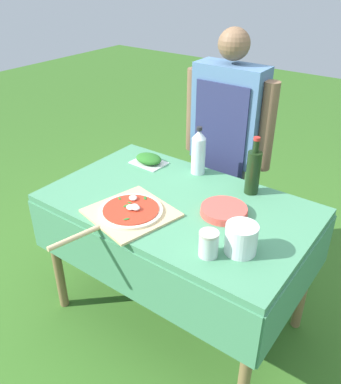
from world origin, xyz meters
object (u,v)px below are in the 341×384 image
herb_container (149,159)px  sauce_jar (208,245)px  pizza_on_peel (129,212)px  water_bottle (199,152)px  plate_stack (224,210)px  oil_bottle (253,171)px  mixing_tub (241,239)px  person_cook (227,138)px  prep_table (178,219)px

herb_container → sauce_jar: sauce_jar is taller
pizza_on_peel → water_bottle: (0.02, 0.55, 0.12)m
pizza_on_peel → plate_stack: 0.45m
oil_bottle → mixing_tub: oil_bottle is taller
person_cook → water_bottle: bearing=87.0°
person_cook → herb_container: (-0.31, -0.36, -0.09)m
person_cook → herb_container: size_ratio=7.62×
prep_table → herb_container: (-0.39, 0.25, 0.13)m
prep_table → mixing_tub: (0.43, -0.17, 0.17)m
pizza_on_peel → oil_bottle: (0.37, 0.53, 0.11)m
water_bottle → plate_stack: bearing=-40.3°
oil_bottle → person_cook: bearing=136.4°
oil_bottle → plate_stack: oil_bottle is taller
water_bottle → pizza_on_peel: bearing=-92.6°
oil_bottle → mixing_tub: 0.50m
plate_stack → prep_table: bearing=-170.0°
prep_table → oil_bottle: (0.25, 0.30, 0.22)m
oil_bottle → water_bottle: bearing=176.4°
oil_bottle → sauce_jar: (0.09, -0.56, -0.07)m
person_cook → pizza_on_peel: person_cook is taller
person_cook → sauce_jar: size_ratio=13.52×
person_cook → mixing_tub: 0.93m
water_bottle → mixing_tub: 0.72m
mixing_tub → sauce_jar: bearing=-133.7°
pizza_on_peel → mixing_tub: size_ratio=4.70×
pizza_on_peel → herb_container: (-0.27, 0.48, 0.01)m
prep_table → pizza_on_peel: bearing=-116.5°
sauce_jar → person_cook: bearing=115.5°
prep_table → sauce_jar: bearing=-37.8°
pizza_on_peel → sauce_jar: size_ratio=5.61×
pizza_on_peel → water_bottle: bearing=100.5°
water_bottle → prep_table: bearing=-74.1°
herb_container → plate_stack: bearing=-18.3°
sauce_jar → plate_stack: bearing=108.5°
person_cook → oil_bottle: bearing=135.8°
sauce_jar → mixing_tub: bearing=46.3°
pizza_on_peel → oil_bottle: 0.66m
prep_table → water_bottle: 0.41m
mixing_tub → plate_stack: (-0.20, 0.21, -0.05)m
herb_container → plate_stack: size_ratio=0.89×
pizza_on_peel → oil_bottle: oil_bottle is taller
person_cook → mixing_tub: (0.51, -0.78, -0.05)m
pizza_on_peel → oil_bottle: bearing=68.7°
prep_table → mixing_tub: mixing_tub is taller
prep_table → water_bottle: bearing=105.9°
prep_table → herb_container: size_ratio=6.66×
person_cook → oil_bottle: 0.45m
person_cook → plate_stack: (0.32, -0.57, -0.10)m
water_bottle → herb_container: (-0.30, -0.07, -0.10)m
pizza_on_peel → plate_stack: bearing=50.9°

